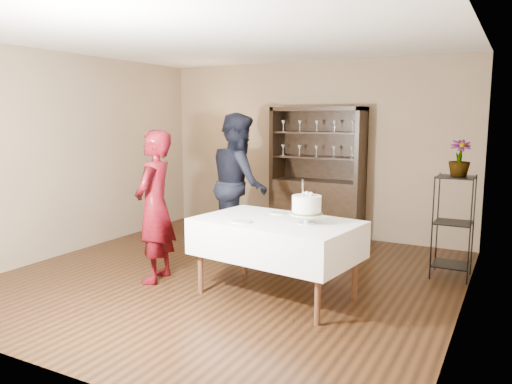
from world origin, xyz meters
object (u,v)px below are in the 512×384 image
(plant_etagere, at_px, (453,223))
(woman, at_px, (155,207))
(man, at_px, (239,184))
(cake, at_px, (307,206))
(china_hutch, at_px, (317,195))
(cake_table, at_px, (276,238))
(potted_plant, at_px, (460,158))

(plant_etagere, xyz_separation_m, woman, (-2.96, -1.70, 0.21))
(man, bearing_deg, plant_etagere, -122.12)
(woman, xyz_separation_m, cake, (1.77, 0.15, 0.13))
(man, bearing_deg, woman, 134.71)
(china_hutch, height_order, cake_table, china_hutch)
(cake_table, height_order, cake, cake)
(china_hutch, distance_m, cake_table, 2.64)
(china_hutch, bearing_deg, cake, -71.12)
(plant_etagere, distance_m, cake, 1.98)
(china_hutch, distance_m, man, 1.44)
(cake, xyz_separation_m, potted_plant, (1.21, 1.56, 0.40))
(china_hutch, height_order, woman, china_hutch)
(plant_etagere, distance_m, potted_plant, 0.74)
(woman, relative_size, man, 0.90)
(plant_etagere, relative_size, woman, 0.70)
(man, xyz_separation_m, cake, (1.54, -1.35, 0.04))
(plant_etagere, height_order, man, man)
(cake_table, bearing_deg, potted_plant, 44.62)
(man, distance_m, cake, 2.05)
(plant_etagere, relative_size, potted_plant, 2.89)
(china_hutch, bearing_deg, cake_table, -77.94)
(man, height_order, potted_plant, man)
(cake_table, bearing_deg, woman, -173.07)
(china_hutch, bearing_deg, woman, -107.82)
(plant_etagere, height_order, cake, cake)
(woman, bearing_deg, china_hutch, 148.38)
(potted_plant, bearing_deg, cake_table, -135.38)
(cake_table, bearing_deg, man, 132.26)
(plant_etagere, bearing_deg, china_hutch, 153.17)
(woman, xyz_separation_m, man, (0.23, 1.50, 0.10))
(cake_table, height_order, woman, woman)
(woman, distance_m, potted_plant, 3.48)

